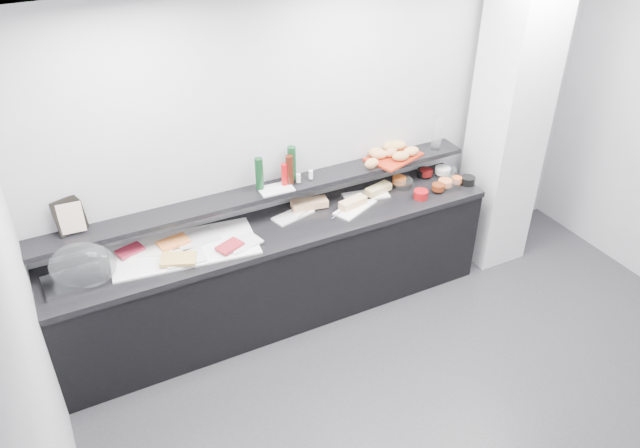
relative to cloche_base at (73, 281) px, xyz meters
name	(u,v)px	position (x,y,z in m)	size (l,w,h in m)	color
ground	(471,428)	(2.24, -1.69, -0.92)	(5.00, 5.00, 0.00)	#2D2D30
back_wall	(338,142)	(2.24, 0.31, 0.43)	(5.00, 0.02, 2.70)	#A8AAAF
ceiling	(547,47)	(2.24, -1.69, 1.78)	(5.00, 5.00, 0.00)	white
column	(508,124)	(3.74, -0.04, 0.43)	(0.50, 0.50, 2.70)	silver
buffet_cabinet	(279,275)	(1.54, 0.01, -0.50)	(3.60, 0.60, 0.85)	black
counter_top	(277,230)	(1.54, 0.01, -0.05)	(3.62, 0.62, 0.05)	black
wall_shelf	(267,192)	(1.54, 0.18, 0.21)	(3.60, 0.25, 0.04)	black
cloche_base	(73,281)	(0.00, 0.00, 0.00)	(0.39, 0.26, 0.04)	silver
cloche_dome	(83,266)	(0.09, -0.01, 0.11)	(0.45, 0.30, 0.34)	silver
linen_runner	(184,248)	(0.80, 0.04, -0.01)	(1.07, 0.50, 0.01)	white
platter_meat_a	(150,248)	(0.57, 0.14, 0.00)	(0.33, 0.22, 0.01)	white
food_meat_a	(130,250)	(0.43, 0.15, 0.02)	(0.19, 0.12, 0.02)	maroon
platter_salmon	(197,239)	(0.91, 0.10, 0.00)	(0.31, 0.21, 0.01)	silver
food_salmon	(173,242)	(0.74, 0.11, 0.02)	(0.22, 0.14, 0.02)	orange
platter_cheese	(185,258)	(0.76, -0.10, 0.00)	(0.28, 0.19, 0.01)	silver
food_cheese	(179,259)	(0.71, -0.11, 0.02)	(0.25, 0.16, 0.02)	tan
platter_meat_b	(243,243)	(1.21, -0.11, 0.00)	(0.26, 0.17, 0.01)	silver
food_meat_b	(230,246)	(1.10, -0.13, 0.02)	(0.19, 0.12, 0.02)	maroon
sandwich_plate_left	(293,215)	(1.71, 0.09, -0.01)	(0.34, 0.15, 0.01)	silver
sandwich_food_left	(309,204)	(1.89, 0.14, 0.02)	(0.30, 0.11, 0.06)	tan
tongs_left	(304,214)	(1.80, 0.06, 0.00)	(0.01, 0.01, 0.16)	#B7BABF
sandwich_plate_mid	(355,208)	(2.22, -0.03, -0.01)	(0.39, 0.17, 0.01)	white
sandwich_food_mid	(353,203)	(2.21, -0.01, 0.02)	(0.24, 0.09, 0.06)	#E2B476
tongs_mid	(337,215)	(2.03, -0.08, 0.00)	(0.01, 0.01, 0.16)	#BABDC2
sandwich_plate_right	(366,195)	(2.40, 0.10, -0.01)	(0.38, 0.16, 0.01)	white
sandwich_food_right	(378,189)	(2.51, 0.09, 0.02)	(0.24, 0.09, 0.06)	#D9BB72
tongs_right	(366,201)	(2.35, 0.01, 0.00)	(0.01, 0.01, 0.16)	silver
bowl_glass_fruit	(403,183)	(2.76, 0.10, 0.02)	(0.17, 0.17, 0.07)	silver
fill_glass_fruit	(399,180)	(2.76, 0.14, 0.03)	(0.12, 0.12, 0.05)	orange
bowl_black_jam	(424,173)	(3.04, 0.16, 0.02)	(0.13, 0.13, 0.07)	black
fill_black_jam	(426,172)	(3.04, 0.14, 0.03)	(0.12, 0.12, 0.05)	#500B0B
bowl_glass_cream	(446,173)	(3.21, 0.07, 0.02)	(0.19, 0.19, 0.07)	white
fill_glass_cream	(443,170)	(3.20, 0.11, 0.03)	(0.14, 0.14, 0.05)	white
bowl_red_jam	(421,194)	(2.79, -0.14, 0.02)	(0.12, 0.12, 0.07)	maroon
fill_red_jam	(438,187)	(2.98, -0.12, 0.03)	(0.11, 0.11, 0.05)	#62250E
bowl_glass_salmon	(450,184)	(3.13, -0.10, 0.02)	(0.17, 0.17, 0.07)	white
fill_glass_salmon	(445,183)	(3.08, -0.08, 0.03)	(0.12, 0.12, 0.05)	orange
bowl_black_fruit	(468,181)	(3.30, -0.13, 0.02)	(0.13, 0.13, 0.07)	black
fill_black_fruit	(457,180)	(3.20, -0.09, 0.03)	(0.09, 0.09, 0.05)	#DC591E
framed_print	(69,215)	(0.09, 0.26, 0.36)	(0.21, 0.02, 0.26)	black
print_art	(71,218)	(0.10, 0.22, 0.36)	(0.17, 0.00, 0.22)	#C9A391
condiment_tray	(276,189)	(1.60, 0.14, 0.24)	(0.27, 0.16, 0.01)	white
bottle_green_a	(259,174)	(1.49, 0.20, 0.37)	(0.06, 0.06, 0.26)	#0E3318
bottle_brown	(289,170)	(1.73, 0.17, 0.36)	(0.06, 0.06, 0.24)	#39130A
bottle_green_b	(292,163)	(1.78, 0.23, 0.38)	(0.07, 0.07, 0.28)	#0F3819
bottle_hot	(284,174)	(1.68, 0.17, 0.33)	(0.05, 0.05, 0.18)	#AE0C0E
shaker_salt	(298,178)	(1.80, 0.16, 0.28)	(0.04, 0.04, 0.07)	white
shaker_pepper	(311,175)	(1.91, 0.16, 0.28)	(0.03, 0.03, 0.07)	white
bread_tray	(393,157)	(2.71, 0.19, 0.24)	(0.45, 0.31, 0.02)	#A82A12
bread_roll_nw	(376,152)	(2.57, 0.25, 0.29)	(0.13, 0.08, 0.08)	#B78A46
bread_roll_n	(389,146)	(2.74, 0.30, 0.29)	(0.14, 0.09, 0.08)	tan
bread_roll_ne	(397,145)	(2.80, 0.27, 0.29)	(0.16, 0.10, 0.08)	tan
bread_roll_sw	(372,163)	(2.43, 0.09, 0.29)	(0.13, 0.08, 0.08)	#D48A51
bread_roll_s	(401,156)	(2.72, 0.09, 0.29)	(0.15, 0.09, 0.08)	tan
bread_roll_se	(411,151)	(2.84, 0.12, 0.29)	(0.15, 0.09, 0.08)	tan
bread_roll_midw	(379,154)	(2.57, 0.20, 0.29)	(0.14, 0.09, 0.08)	tan
bread_roll_mide	(391,152)	(2.68, 0.19, 0.29)	(0.12, 0.08, 0.08)	#C07B49
carafe	(437,133)	(3.13, 0.17, 0.38)	(0.09, 0.09, 0.30)	white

